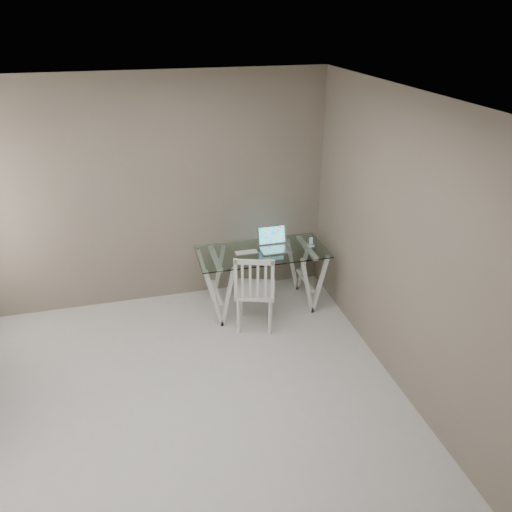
# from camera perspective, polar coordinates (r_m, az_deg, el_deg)

# --- Properties ---
(room) EXTENTS (4.50, 4.52, 2.71)m
(room) POSITION_cam_1_polar(r_m,az_deg,el_deg) (3.67, -9.91, 0.92)
(room) COLOR beige
(room) RESTS_ON ground
(desk) EXTENTS (1.50, 0.70, 0.75)m
(desk) POSITION_cam_1_polar(r_m,az_deg,el_deg) (5.93, 0.67, -2.60)
(desk) COLOR silver
(desk) RESTS_ON ground
(chair) EXTENTS (0.55, 0.55, 0.94)m
(chair) POSITION_cam_1_polar(r_m,az_deg,el_deg) (5.45, -0.13, -3.79)
(chair) COLOR silver
(chair) RESTS_ON ground
(laptop) EXTENTS (0.34, 0.30, 0.24)m
(laptop) POSITION_cam_1_polar(r_m,az_deg,el_deg) (5.82, 2.05, 1.46)
(laptop) COLOR #B4B4B8
(laptop) RESTS_ON desk
(keyboard) EXTENTS (0.27, 0.12, 0.01)m
(keyboard) POSITION_cam_1_polar(r_m,az_deg,el_deg) (5.73, -1.13, 0.41)
(keyboard) COLOR silver
(keyboard) RESTS_ON desk
(mouse) EXTENTS (0.12, 0.07, 0.04)m
(mouse) POSITION_cam_1_polar(r_m,az_deg,el_deg) (5.50, 1.23, -0.59)
(mouse) COLOR silver
(mouse) RESTS_ON desk
(phone_dock) EXTENTS (0.06, 0.06, 0.12)m
(phone_dock) POSITION_cam_1_polar(r_m,az_deg,el_deg) (5.91, 6.30, 1.43)
(phone_dock) COLOR white
(phone_dock) RESTS_ON desk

